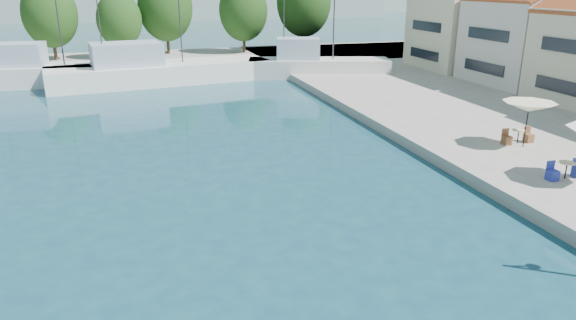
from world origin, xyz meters
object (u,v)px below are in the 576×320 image
object	(u,v)px
trawler_03	(156,72)
umbrella_cream	(529,107)
trawler_02	(42,73)
trawler_04	(315,66)

from	to	relation	value
trawler_03	umbrella_cream	bearing A→B (deg)	-66.32
umbrella_cream	trawler_02	bearing A→B (deg)	132.71
trawler_03	trawler_04	bearing A→B (deg)	-13.18
trawler_03	umbrella_cream	xyz separation A→B (m)	(17.36, -27.71, 1.69)
trawler_04	umbrella_cream	world-z (taller)	trawler_04
trawler_04	umbrella_cream	bearing A→B (deg)	-68.95
trawler_03	umbrella_cream	size ratio (longest dim) A/B	7.63
trawler_04	trawler_02	bearing A→B (deg)	-171.08
trawler_02	umbrella_cream	xyz separation A→B (m)	(27.36, -29.64, 1.69)
umbrella_cream	trawler_03	bearing A→B (deg)	122.06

